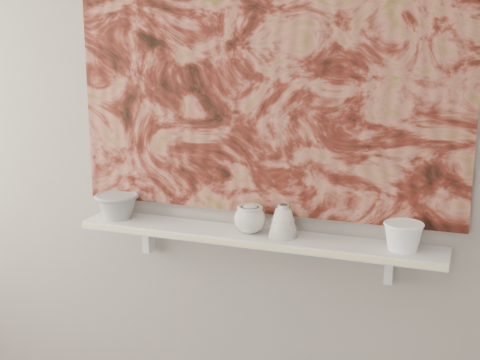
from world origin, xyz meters
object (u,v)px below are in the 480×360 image
at_px(bowl_grey, 117,206).
at_px(shelf, 256,237).
at_px(cup_cream, 250,219).
at_px(painting, 264,68).
at_px(bell_vessel, 283,221).
at_px(bowl_white, 403,236).

bearing_deg(bowl_grey, shelf, 0.00).
bearing_deg(bowl_grey, cup_cream, 0.00).
xyz_separation_m(painting, bell_vessel, (0.11, -0.08, -0.55)).
height_order(painting, bowl_white, painting).
relative_size(shelf, bowl_white, 10.09).
height_order(shelf, bowl_grey, bowl_grey).
xyz_separation_m(bowl_grey, bell_vessel, (0.70, 0.00, 0.01)).
bearing_deg(shelf, bell_vessel, 0.00).
distance_m(bowl_grey, bell_vessel, 0.70).
bearing_deg(bowl_grey, bell_vessel, 0.00).
height_order(painting, bowl_grey, painting).
bearing_deg(bowl_white, shelf, 180.00).
xyz_separation_m(bowl_grey, cup_cream, (0.57, 0.00, 0.00)).
distance_m(cup_cream, bowl_white, 0.56).
relative_size(bowl_grey, cup_cream, 1.49).
height_order(shelf, bell_vessel, bell_vessel).
height_order(bell_vessel, bowl_white, bell_vessel).
distance_m(shelf, cup_cream, 0.07).
xyz_separation_m(shelf, cup_cream, (-0.02, 0.00, 0.07)).
bearing_deg(bell_vessel, shelf, 180.00).
xyz_separation_m(painting, bowl_white, (0.54, -0.08, -0.56)).
distance_m(painting, bowl_white, 0.78).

